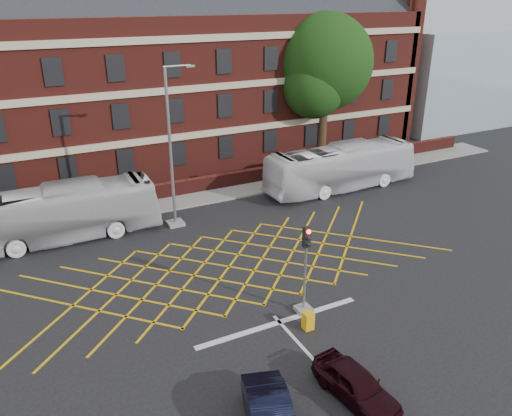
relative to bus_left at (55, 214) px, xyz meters
name	(u,v)px	position (x,y,z in m)	size (l,w,h in m)	color
ground	(245,285)	(7.71, -9.47, -1.66)	(120.00, 120.00, 0.00)	black
victorian_building	(128,69)	(7.95, 12.53, 6.18)	(51.00, 12.17, 20.40)	#5E1E18
boundary_wall	(166,191)	(7.71, 3.53, -1.11)	(56.00, 0.50, 1.10)	#4D1714
far_pavement	(171,202)	(7.71, 2.53, -1.60)	(60.00, 3.00, 0.12)	slate
glass_block	(442,78)	(41.71, 11.53, 3.34)	(14.00, 10.00, 10.00)	#99B2BF
box_junction_hatching	(229,267)	(7.71, -7.47, -1.65)	(11.50, 0.12, 0.02)	#CC990C
stop_line	(279,322)	(7.71, -12.97, -1.65)	(8.00, 0.30, 0.02)	silver
bus_left	(55,214)	(0.00, 0.00, 0.00)	(2.78, 11.90, 3.31)	#B9B9BD
bus_right	(341,167)	(19.88, -0.54, 0.00)	(2.79, 11.91, 3.32)	silver
car_maroon	(356,384)	(7.92, -18.12, -1.04)	(1.46, 3.62, 1.23)	black
deciduous_tree	(324,69)	(22.77, 6.50, 6.03)	(8.06, 7.95, 12.22)	black
traffic_light_near	(305,278)	(9.11, -12.72, 0.11)	(0.70, 0.70, 4.27)	slate
street_lamp	(173,173)	(6.91, -1.10, 1.77)	(2.25, 1.00, 9.76)	slate
utility_cabinet	(308,321)	(8.58, -13.92, -1.26)	(0.43, 0.40, 0.80)	orange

